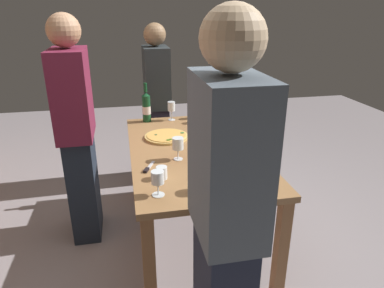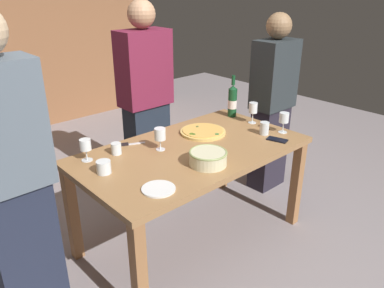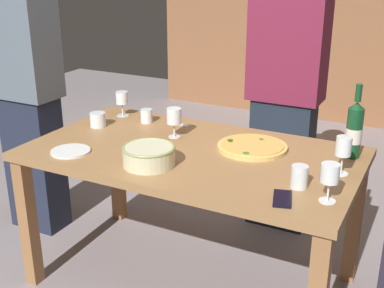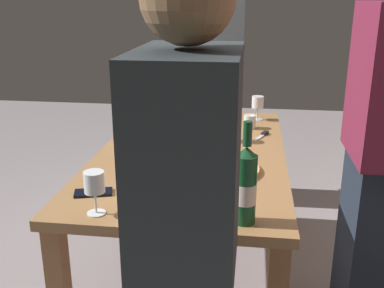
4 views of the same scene
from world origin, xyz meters
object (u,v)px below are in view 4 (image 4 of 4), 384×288
wine_glass_near_pizza (178,186)px  side_plate (156,120)px  cell_phone (93,193)px  person_guest_left (379,151)px  dining_table (192,168)px  wine_bottle (245,185)px  person_host (188,269)px  wine_glass_far_right (222,121)px  wine_glass_far_left (258,104)px  cup_amber (126,187)px  cup_spare (250,122)px  serving_bowl (146,134)px  pizza_knife (262,135)px  pizza (220,168)px  person_guest_right (226,81)px  wine_glass_by_bottle (94,184)px  cup_ceramic (220,112)px

wine_glass_near_pizza → side_plate: 1.27m
cell_phone → person_guest_left: (-0.35, 1.13, 0.10)m
dining_table → wine_bottle: size_ratio=4.54×
person_host → wine_glass_far_right: bearing=-6.9°
wine_glass_far_left → side_plate: size_ratio=0.76×
cup_amber → person_guest_left: person_guest_left is taller
dining_table → cup_spare: cup_spare is taller
serving_bowl → pizza_knife: (-0.19, 0.60, -0.04)m
pizza → cup_amber: bearing=-44.8°
person_guest_left → person_guest_right: 1.54m
cup_spare → wine_glass_far_right: bearing=-28.8°
wine_bottle → wine_glass_far_left: bearing=178.1°
serving_bowl → cup_spare: 0.63m
wine_glass_by_bottle → cup_amber: size_ratio=1.65×
pizza_knife → pizza: bearing=-19.5°
wine_glass_far_left → cell_phone: (1.18, -0.63, -0.10)m
dining_table → pizza: bearing=31.4°
pizza → wine_glass_far_left: bearing=169.5°
dining_table → person_host: bearing=7.2°
person_host → person_guest_left: 1.11m
wine_glass_far_left → pizza_knife: wine_glass_far_left is taller
wine_bottle → person_guest_right: bearing=-174.5°
cup_ceramic → pizza: bearing=4.2°
wine_bottle → wine_glass_by_bottle: bearing=-89.2°
wine_bottle → cup_ceramic: 1.36m
wine_glass_near_pizza → person_host: 0.39m
wine_bottle → person_guest_right: 1.86m
dining_table → person_guest_right: size_ratio=0.92×
wine_glass_near_pizza → person_guest_left: (-0.50, 0.77, -0.01)m
serving_bowl → wine_glass_near_pizza: wine_glass_near_pizza is taller
wine_bottle → wine_glass_by_bottle: (0.01, -0.51, -0.02)m
wine_glass_far_left → cup_spare: bearing=-12.5°
wine_glass_by_bottle → person_guest_left: bearing=115.5°
dining_table → wine_glass_by_bottle: size_ratio=10.15×
pizza → side_plate: 0.89m
cup_amber → person_guest_right: bearing=171.3°
wine_glass_near_pizza → person_guest_left: person_guest_left is taller
pizza → cup_ceramic: 0.89m
wine_glass_near_pizza → wine_glass_far_right: 0.88m
cup_ceramic → person_guest_left: person_guest_left is taller
cup_amber → person_host: bearing=31.2°
dining_table → cup_spare: 0.53m
cup_spare → pizza_knife: cup_spare is taller
wine_glass_near_pizza → wine_glass_far_left: (-1.33, 0.27, -0.02)m
cup_spare → person_host: bearing=-5.2°
wine_glass_far_left → person_guest_left: 0.97m
cup_amber → side_plate: size_ratio=0.50×
person_guest_left → dining_table: bearing=0.0°
wine_glass_near_pizza → wine_glass_by_bottle: bearing=-88.2°
person_host → cup_spare: bearing=-12.4°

